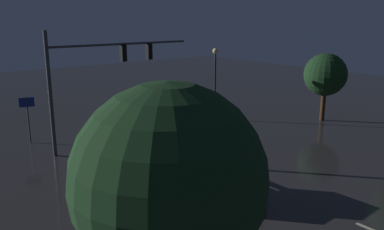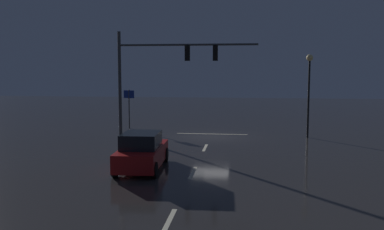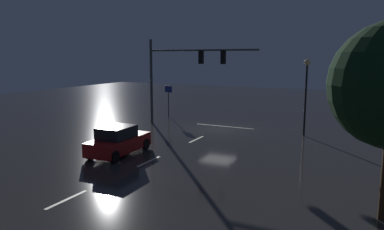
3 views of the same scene
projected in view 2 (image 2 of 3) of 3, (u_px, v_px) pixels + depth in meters
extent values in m
plane|color=#2D2B2B|center=(210.00, 137.00, 28.40)|extent=(80.00, 80.00, 0.00)
cylinder|color=#383A3D|center=(120.00, 84.00, 28.86)|extent=(0.22, 0.22, 7.11)
cylinder|color=#383A3D|center=(187.00, 45.00, 28.00)|extent=(9.39, 0.14, 0.14)
cube|color=black|center=(187.00, 53.00, 28.07)|extent=(0.32, 0.36, 1.00)
sphere|color=black|center=(188.00, 49.00, 28.22)|extent=(0.20, 0.20, 0.20)
sphere|color=yellow|center=(188.00, 53.00, 28.25)|extent=(0.20, 0.20, 0.20)
sphere|color=black|center=(188.00, 58.00, 28.29)|extent=(0.20, 0.20, 0.20)
cube|color=black|center=(215.00, 53.00, 27.84)|extent=(0.32, 0.36, 1.00)
sphere|color=black|center=(216.00, 48.00, 27.99)|extent=(0.20, 0.20, 0.20)
sphere|color=yellow|center=(216.00, 53.00, 28.03)|extent=(0.20, 0.20, 0.20)
sphere|color=black|center=(215.00, 58.00, 28.06)|extent=(0.20, 0.20, 0.20)
cube|color=beige|center=(205.00, 148.00, 24.45)|extent=(0.16, 2.20, 0.01)
cube|color=beige|center=(193.00, 173.00, 18.53)|extent=(0.16, 2.20, 0.01)
cube|color=beige|center=(169.00, 221.00, 12.61)|extent=(0.16, 2.20, 0.01)
cube|color=beige|center=(212.00, 134.00, 29.67)|extent=(5.00, 0.16, 0.01)
cube|color=maroon|center=(142.00, 155.00, 19.25)|extent=(1.97, 4.37, 0.80)
cube|color=black|center=(141.00, 140.00, 18.97)|extent=(1.68, 2.16, 0.68)
cylinder|color=black|center=(132.00, 154.00, 20.93)|extent=(0.25, 0.69, 0.68)
cylinder|color=black|center=(165.00, 155.00, 20.79)|extent=(0.25, 0.69, 0.68)
cylinder|color=black|center=(115.00, 169.00, 17.76)|extent=(0.25, 0.69, 0.68)
cylinder|color=black|center=(154.00, 170.00, 17.62)|extent=(0.25, 0.69, 0.68)
sphere|color=#F9EFC6|center=(138.00, 146.00, 21.40)|extent=(0.20, 0.20, 0.20)
sphere|color=#F9EFC6|center=(163.00, 146.00, 21.29)|extent=(0.20, 0.20, 0.20)
cylinder|color=black|center=(308.00, 99.00, 27.85)|extent=(0.14, 0.14, 5.13)
sphere|color=#F9D88C|center=(310.00, 58.00, 27.55)|extent=(0.44, 0.44, 0.44)
cylinder|color=#383A3D|center=(129.00, 109.00, 32.50)|extent=(0.09, 0.09, 2.99)
cube|color=navy|center=(129.00, 94.00, 32.38)|extent=(0.88, 0.31, 0.60)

